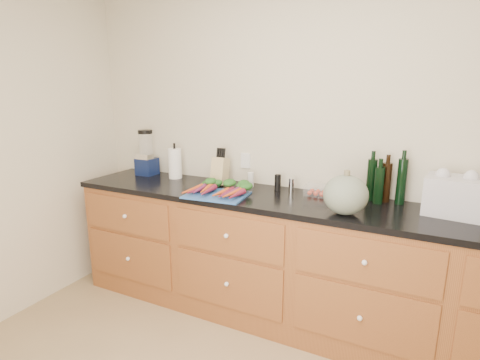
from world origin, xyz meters
The scene contains 15 objects.
wall_back centered at (0.00, 1.62, 1.30)m, with size 4.10×0.05×2.60m, color beige.
cabinets centered at (0.00, 1.30, 0.45)m, with size 3.60×0.64×0.90m.
countertop centered at (0.00, 1.30, 0.92)m, with size 3.64×0.62×0.04m, color black.
cutting_board centered at (-0.61, 1.14, 0.95)m, with size 0.43×0.32×0.01m, color #2B5AA5.
carrots centered at (-0.61, 1.19, 0.98)m, with size 0.45×0.33×0.06m.
squash centered at (0.29, 1.14, 1.06)m, with size 0.27×0.27×0.24m, color #5B6857.
blender_appliance centered at (-1.51, 1.46, 1.11)m, with size 0.16×0.16×0.40m.
paper_towel centered at (-1.20, 1.46, 1.07)m, with size 0.11×0.11×0.25m, color white.
knife_block centered at (-0.75, 1.44, 1.05)m, with size 0.11×0.11×0.22m, color tan.
grinder_salt centered at (-0.50, 1.48, 1.00)m, with size 0.05×0.05×0.11m, color silver.
grinder_pepper centered at (-0.28, 1.48, 1.00)m, with size 0.05×0.05×0.12m, color black.
canister_chrome centered at (-0.17, 1.48, 0.99)m, with size 0.04×0.04×0.10m, color silver.
tomato_box centered at (0.03, 1.47, 0.98)m, with size 0.16×0.13×0.08m, color white.
bottles centered at (0.47, 1.51, 1.08)m, with size 0.25×0.13×0.30m.
grocery_bag centered at (0.88, 1.42, 1.06)m, with size 0.32×0.25×0.23m, color silver, non-canonical shape.
Camera 1 is at (0.68, -1.10, 1.69)m, focal length 28.00 mm.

